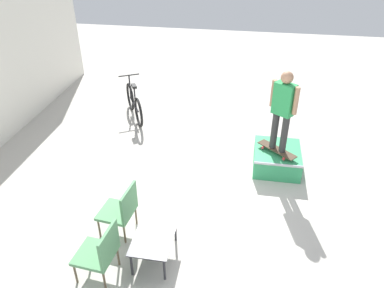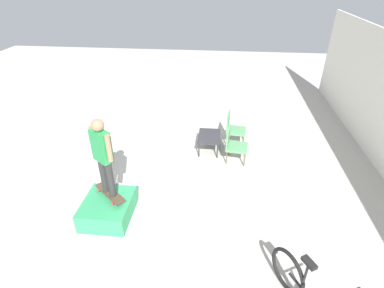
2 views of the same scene
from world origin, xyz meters
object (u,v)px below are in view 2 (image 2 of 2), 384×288
object	(u,v)px
person_skater	(103,153)
patio_chair_right	(233,144)
skateboard_on_ramp	(110,193)
coffee_table	(209,137)
skate_ramp_box	(108,208)
patio_chair_left	(233,127)

from	to	relation	value
person_skater	patio_chair_right	size ratio (longest dim) A/B	1.80
skateboard_on_ramp	coffee_table	distance (m)	3.17
skate_ramp_box	patio_chair_left	distance (m)	4.03
skateboard_on_ramp	coffee_table	xyz separation A→B (m)	(-2.60, 1.82, -0.10)
skateboard_on_ramp	patio_chair_left	bearing A→B (deg)	91.80
skate_ramp_box	skateboard_on_ramp	world-z (taller)	skateboard_on_ramp
skate_ramp_box	patio_chair_right	xyz separation A→B (m)	(-2.29, 2.48, 0.28)
coffee_table	patio_chair_left	xyz separation A→B (m)	(-0.45, 0.63, 0.10)
coffee_table	patio_chair_right	bearing A→B (deg)	55.84
skate_ramp_box	patio_chair_right	bearing A→B (deg)	132.67
skateboard_on_ramp	skate_ramp_box	bearing A→B (deg)	-64.04
coffee_table	patio_chair_left	world-z (taller)	patio_chair_left
patio_chair_right	person_skater	bearing A→B (deg)	138.21
skate_ramp_box	patio_chair_left	xyz separation A→B (m)	(-3.17, 2.48, 0.28)
skateboard_on_ramp	person_skater	distance (m)	0.95
skateboard_on_ramp	person_skater	bearing A→B (deg)	-4.40
person_skater	patio_chair_right	bearing A→B (deg)	76.82
coffee_table	patio_chair_right	distance (m)	0.77
patio_chair_left	person_skater	bearing A→B (deg)	146.79
skate_ramp_box	coffee_table	distance (m)	3.29
patio_chair_right	patio_chair_left	bearing A→B (deg)	6.72
skate_ramp_box	person_skater	distance (m)	1.24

